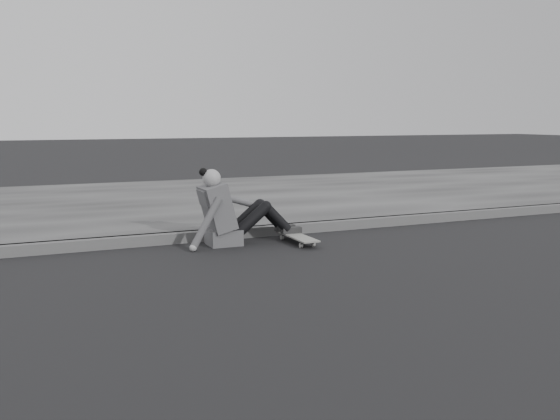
{
  "coord_description": "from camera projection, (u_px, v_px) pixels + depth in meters",
  "views": [
    {
      "loc": [
        -3.5,
        -4.32,
        1.41
      ],
      "look_at": [
        -1.0,
        1.36,
        0.5
      ],
      "focal_mm": 40.0,
      "sensor_mm": 36.0,
      "label": 1
    }
  ],
  "objects": [
    {
      "name": "seated_woman",
      "position": [
        229.0,
        213.0,
        7.01
      ],
      "size": [
        1.38,
        0.46,
        0.88
      ],
      "color": "#4D4D50",
      "rests_on": "ground"
    },
    {
      "name": "curb",
      "position": [
        313.0,
        227.0,
        7.84
      ],
      "size": [
        24.0,
        0.16,
        0.12
      ],
      "primitive_type": "cube",
      "color": "#4F4F4F",
      "rests_on": "ground"
    },
    {
      "name": "skateboard",
      "position": [
        297.0,
        237.0,
        7.12
      ],
      "size": [
        0.2,
        0.78,
        0.09
      ],
      "color": "gray",
      "rests_on": "ground"
    },
    {
      "name": "ground",
      "position": [
        445.0,
        280.0,
        5.51
      ],
      "size": [
        80.0,
        80.0,
        0.0
      ],
      "primitive_type": "plane",
      "color": "black",
      "rests_on": "ground"
    },
    {
      "name": "sidewalk",
      "position": [
        233.0,
        199.0,
        10.58
      ],
      "size": [
        24.0,
        6.0,
        0.12
      ],
      "primitive_type": "cube",
      "color": "#3D3D3D",
      "rests_on": "ground"
    }
  ]
}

